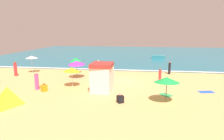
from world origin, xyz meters
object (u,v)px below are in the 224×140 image
at_px(beach_umbrella_1, 32,57).
at_px(beachgoer_3, 37,81).
at_px(beachgoer_4, 98,67).
at_px(beach_umbrella_5, 76,63).
at_px(beach_tent, 8,96).
at_px(beach_umbrella_2, 167,80).
at_px(small_boat_0, 158,57).
at_px(beachgoer_1, 120,99).
at_px(beachgoer_5, 44,88).
at_px(beachgoer_0, 169,68).
at_px(beachgoer_2, 160,76).
at_px(beach_umbrella_0, 75,59).
at_px(beach_umbrella_4, 72,70).
at_px(beachgoer_6, 15,69).
at_px(lifeguard_cabana, 102,77).

relative_size(beach_umbrella_1, beachgoer_3, 1.32).
bearing_deg(beachgoer_4, beach_umbrella_5, -125.53).
distance_m(beach_tent, beachgoer_3, 3.99).
xyz_separation_m(beach_umbrella_2, beach_tent, (-12.06, -2.09, -1.13)).
height_order(beachgoer_3, small_boat_0, beachgoer_3).
bearing_deg(beachgoer_1, beach_umbrella_2, 8.63).
height_order(beachgoer_5, small_boat_0, beachgoer_5).
distance_m(beach_umbrella_2, beachgoer_0, 10.99).
height_order(beach_umbrella_1, beachgoer_4, beach_umbrella_1).
height_order(beachgoer_0, small_boat_0, beachgoer_0).
xyz_separation_m(beachgoer_0, beachgoer_2, (-1.75, -5.11, 0.02)).
distance_m(beach_umbrella_2, small_boat_0, 25.25).
bearing_deg(beach_umbrella_0, beach_umbrella_5, -69.11).
bearing_deg(beach_umbrella_4, beach_umbrella_5, 100.70).
relative_size(beach_umbrella_5, beachgoer_3, 1.24).
height_order(beach_tent, beachgoer_3, beachgoer_3).
distance_m(beach_umbrella_5, beachgoer_6, 8.09).
xyz_separation_m(beach_umbrella_0, beachgoer_1, (6.93, -10.02, -1.55)).
bearing_deg(beachgoer_5, beach_umbrella_2, -7.39).
relative_size(beach_umbrella_1, beach_umbrella_2, 0.98).
xyz_separation_m(beach_umbrella_1, beachgoer_0, (18.26, 1.78, -1.34)).
xyz_separation_m(beachgoer_1, beachgoer_6, (-14.00, 7.56, 0.53)).
relative_size(beach_umbrella_2, beach_umbrella_4, 1.00).
height_order(lifeguard_cabana, beachgoer_1, lifeguard_cabana).
xyz_separation_m(beach_tent, beachgoer_1, (8.50, 1.55, -0.38)).
xyz_separation_m(beachgoer_3, beachgoer_5, (0.96, -0.47, -0.49)).
height_order(beachgoer_2, beachgoer_5, beachgoer_2).
xyz_separation_m(beach_umbrella_1, beachgoer_4, (8.93, 0.83, -1.30)).
height_order(beachgoer_5, beachgoer_6, beachgoer_6).
bearing_deg(beachgoer_2, beach_umbrella_2, -91.00).
height_order(lifeguard_cabana, small_boat_0, lifeguard_cabana).
bearing_deg(beachgoer_5, beach_tent, -108.02).
relative_size(beach_umbrella_5, beachgoer_6, 1.18).
bearing_deg(beach_umbrella_0, beachgoer_0, 6.07).
distance_m(beachgoer_0, small_boat_0, 14.37).
height_order(beach_umbrella_0, beachgoer_2, beach_umbrella_0).
relative_size(beachgoer_6, small_boat_0, 0.71).
bearing_deg(beach_tent, small_boat_0, 63.08).
bearing_deg(beachgoer_5, beachgoer_1, -14.90).
xyz_separation_m(beachgoer_6, small_boat_0, (19.33, 18.13, -0.44)).
bearing_deg(beach_umbrella_1, small_boat_0, 41.61).
bearing_deg(beachgoer_5, lifeguard_cabana, 9.28).
height_order(beachgoer_1, beachgoer_3, beachgoer_3).
bearing_deg(beachgoer_2, small_boat_0, 85.10).
relative_size(beachgoer_2, beachgoer_3, 0.96).
relative_size(lifeguard_cabana, beachgoer_5, 3.23).
relative_size(beach_umbrella_2, beachgoer_1, 2.92).
height_order(lifeguard_cabana, beachgoer_3, lifeguard_cabana).
bearing_deg(beach_umbrella_2, beachgoer_0, 80.30).
relative_size(beach_tent, beachgoer_1, 3.21).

